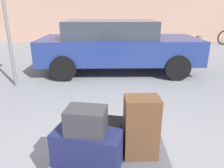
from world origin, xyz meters
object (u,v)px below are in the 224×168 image
Objects in this scene: duffel_bag_navy_front_right at (87,148)px; bollard_kerb_mid at (199,43)px; no_parking_sign at (6,18)px; duffel_bag_black_stacked_top at (94,133)px; luggage_cart at (110,165)px; suitcase_brown_rear_right at (141,127)px; bollard_kerb_near at (169,43)px; duffel_bag_charcoal_topmost_pile at (86,121)px; parked_car at (117,45)px.

bollard_kerb_mid is at bearing 77.55° from duffel_bag_navy_front_right.
duffel_bag_black_stacked_top is at bearing -53.01° from no_parking_sign.
luggage_cart is 0.48m from suitcase_brown_rear_right.
luggage_cart is 0.32m from duffel_bag_navy_front_right.
luggage_cart is at bearing -106.97° from bollard_kerb_near.
bollard_kerb_near reaches higher than luggage_cart.
duffel_bag_charcoal_topmost_pile is 8.88m from bollard_kerb_mid.
bollard_kerb_mid is (3.64, 3.57, -0.46)m from parked_car.
duffel_bag_navy_front_right is at bearing -55.97° from no_parking_sign.
duffel_bag_navy_front_right reaches higher than duffel_bag_black_stacked_top.
duffel_bag_charcoal_topmost_pile reaches higher than duffel_bag_black_stacked_top.
parked_car reaches higher than bollard_kerb_near.
no_parking_sign is (-6.01, -4.88, 1.22)m from bollard_kerb_mid.
suitcase_brown_rear_right is at bearing 29.14° from duffel_bag_navy_front_right.
duffel_bag_charcoal_topmost_pile is at bearing -87.76° from duffel_bag_black_stacked_top.
bollard_kerb_mid is (3.43, 7.81, -0.34)m from suitcase_brown_rear_right.
bollard_kerb_near is (2.58, 7.68, -0.19)m from duffel_bag_black_stacked_top.
bollard_kerb_mid is 7.83m from no_parking_sign.
no_parking_sign is (-2.07, 3.07, 0.74)m from duffel_bag_charcoal_topmost_pile.
no_parking_sign is at bearing 127.30° from suitcase_brown_rear_right.
duffel_bag_black_stacked_top reaches higher than bollard_kerb_mid.
parked_car is (-0.20, 4.24, 0.11)m from suitcase_brown_rear_right.
duffel_bag_black_stacked_top is 0.40m from duffel_bag_charcoal_topmost_pile.
duffel_bag_black_stacked_top is at bearing -108.59° from bollard_kerb_near.
suitcase_brown_rear_right reaches higher than bollard_kerb_mid.
no_parking_sign is at bearing -133.86° from bollard_kerb_near.
duffel_bag_navy_front_right is 0.14× the size of parked_car.
luggage_cart is at bearing 21.41° from duffel_bag_charcoal_topmost_pile.
no_parking_sign reaches higher than bollard_kerb_near.
bollard_kerb_near is at bearing 57.02° from parked_car.
duffel_bag_charcoal_topmost_pile reaches higher than bollard_kerb_near.
duffel_bag_navy_front_right is at bearing -116.33° from bollard_kerb_mid.
luggage_cart is 1.96× the size of duffel_bag_black_stacked_top.
duffel_bag_black_stacked_top is 0.97× the size of bollard_kerb_near.
duffel_bag_charcoal_topmost_pile is (0.00, -0.00, 0.28)m from duffel_bag_navy_front_right.
suitcase_brown_rear_right is 1.01× the size of bollard_kerb_near.
bollard_kerb_near is at bearing 79.14° from duffel_bag_charcoal_topmost_pile.
duffel_bag_navy_front_right is at bearing -93.90° from parked_car.
luggage_cart is at bearing -115.26° from bollard_kerb_mid.
suitcase_brown_rear_right is at bearing -105.16° from bollard_kerb_near.
duffel_bag_charcoal_topmost_pile is at bearing -93.90° from parked_car.
parked_car is (0.30, 4.38, -0.03)m from duffel_bag_charcoal_topmost_pile.
bollard_kerb_near is (2.62, 7.95, -0.49)m from duffel_bag_charcoal_topmost_pile.
duffel_bag_black_stacked_top is (-0.17, 0.22, 0.22)m from luggage_cart.
no_parking_sign reaches higher than luggage_cart.
no_parking_sign reaches higher than duffel_bag_navy_front_right.
bollard_kerb_mid is at bearing 62.32° from suitcase_brown_rear_right.
no_parking_sign is (-2.57, 2.93, 0.88)m from suitcase_brown_rear_right.
luggage_cart is 3.29× the size of duffel_bag_charcoal_topmost_pile.
luggage_cart is 0.56m from duffel_bag_charcoal_topmost_pile.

